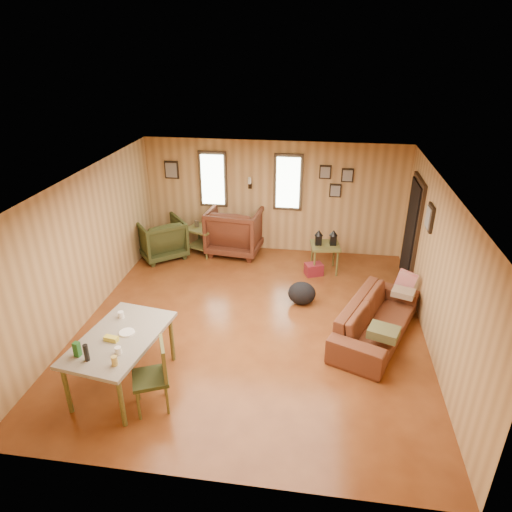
{
  "coord_description": "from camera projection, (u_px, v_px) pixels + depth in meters",
  "views": [
    {
      "loc": [
        0.97,
        -6.24,
        4.28
      ],
      "look_at": [
        0.0,
        0.4,
        1.05
      ],
      "focal_mm": 32.0,
      "sensor_mm": 36.0,
      "label": 1
    }
  ],
  "objects": [
    {
      "name": "recliner_brown",
      "position": [
        236.0,
        228.0,
        9.84
      ],
      "size": [
        1.2,
        1.14,
        1.13
      ],
      "primitive_type": "imported",
      "rotation": [
        0.0,
        0.0,
        3.04
      ],
      "color": "#542819",
      "rests_on": "ground"
    },
    {
      "name": "dining_chair",
      "position": [
        156.0,
        372.0,
        5.64
      ],
      "size": [
        0.57,
        0.57,
        0.95
      ],
      "rotation": [
        0.0,
        0.0,
        0.41
      ],
      "color": "#313819",
      "rests_on": "ground"
    },
    {
      "name": "recliner_green",
      "position": [
        161.0,
        237.0,
        9.65
      ],
      "size": [
        1.23,
        1.22,
        0.93
      ],
      "primitive_type": "imported",
      "rotation": [
        0.0,
        0.0,
        -2.46
      ],
      "color": "#313819",
      "rests_on": "ground"
    },
    {
      "name": "end_table",
      "position": [
        202.0,
        236.0,
        9.84
      ],
      "size": [
        0.72,
        0.69,
        0.73
      ],
      "rotation": [
        0.0,
        0.0,
        -0.36
      ],
      "color": "brown",
      "rests_on": "ground"
    },
    {
      "name": "backpack",
      "position": [
        302.0,
        293.0,
        8.02
      ],
      "size": [
        0.58,
        0.5,
        0.42
      ],
      "rotation": [
        0.0,
        0.0,
        0.32
      ],
      "color": "black",
      "rests_on": "ground"
    },
    {
      "name": "side_table",
      "position": [
        325.0,
        243.0,
        8.99
      ],
      "size": [
        0.63,
        0.63,
        0.89
      ],
      "rotation": [
        0.0,
        0.0,
        0.14
      ],
      "color": "brown",
      "rests_on": "ground"
    },
    {
      "name": "sofa_pillows",
      "position": [
        395.0,
        307.0,
        7.05
      ],
      "size": [
        0.95,
        1.8,
        0.37
      ],
      "rotation": [
        0.0,
        0.0,
        -0.35
      ],
      "color": "brown",
      "rests_on": "sofa"
    },
    {
      "name": "cooler",
      "position": [
        314.0,
        269.0,
        9.05
      ],
      "size": [
        0.4,
        0.35,
        0.24
      ],
      "rotation": [
        0.0,
        0.0,
        0.4
      ],
      "color": "maroon",
      "rests_on": "ground"
    },
    {
      "name": "room",
      "position": [
        265.0,
        251.0,
        7.24
      ],
      "size": [
        5.54,
        6.04,
        2.44
      ],
      "color": "brown",
      "rests_on": "ground"
    },
    {
      "name": "dining_table",
      "position": [
        119.0,
        342.0,
        5.92
      ],
      "size": [
        1.13,
        1.64,
        1.0
      ],
      "rotation": [
        0.0,
        0.0,
        -0.15
      ],
      "color": "gray",
      "rests_on": "ground"
    },
    {
      "name": "sofa",
      "position": [
        377.0,
        314.0,
        7.04
      ],
      "size": [
        1.38,
        2.18,
        0.82
      ],
      "primitive_type": "imported",
      "rotation": [
        0.0,
        0.0,
        1.18
      ],
      "color": "#5E2F1B",
      "rests_on": "ground"
    }
  ]
}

